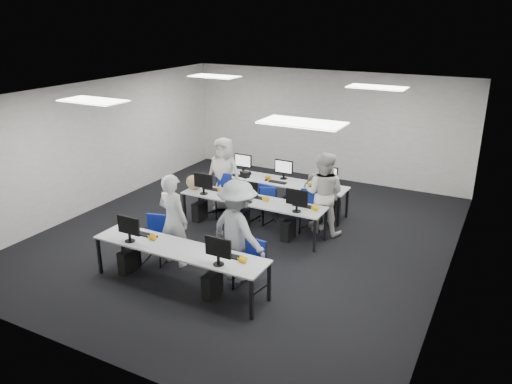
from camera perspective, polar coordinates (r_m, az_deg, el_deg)
The scene contains 23 objects.
room at distance 10.11m, azimuth -1.00°, elevation 2.86°, with size 9.00×9.02×3.00m.
ceiling_panels at distance 9.78m, azimuth -1.05°, elevation 11.20°, with size 5.20×4.60×0.02m.
desk_front at distance 8.54m, azimuth -8.81°, elevation -6.64°, with size 3.20×0.70×0.73m.
desk_mid at distance 10.55m, azimuth -0.45°, elevation -1.12°, with size 3.20×0.70×0.73m.
desk_back at distance 11.73m, azimuth 2.79°, elevation 1.05°, with size 3.20×0.70×0.73m.
equipment_front at distance 8.78m, azimuth -9.78°, elevation -8.29°, with size 2.51×0.41×1.19m.
equipment_mid at distance 10.74m, azimuth -1.39°, elevation -2.58°, with size 2.91×0.41×1.19m.
equipment_back at distance 11.77m, azimuth 3.65°, elevation -0.55°, with size 2.91×0.41×1.19m.
chair_0 at distance 9.64m, azimuth -11.46°, elevation -6.25°, with size 0.54×0.56×0.89m.
chair_1 at distance 8.59m, azimuth -0.70°, elevation -9.33°, with size 0.48×0.51×0.86m.
chair_2 at distance 11.59m, azimuth -4.33°, elevation -1.17°, with size 0.61×0.64×0.98m.
chair_3 at distance 11.22m, azimuth 0.64°, elevation -2.12°, with size 0.45×0.48×0.82m.
chair_4 at distance 10.82m, azimuth 6.14°, elevation -2.98°, with size 0.57×0.59×0.88m.
chair_5 at distance 11.78m, azimuth -2.78°, elevation -1.05°, with size 0.52×0.55×0.81m.
chair_6 at distance 11.37m, azimuth 1.46°, elevation -1.84°, with size 0.52×0.54×0.81m.
chair_7 at distance 11.02m, azimuth 6.83°, elevation -2.59°, with size 0.45×0.48×0.87m.
handbag at distance 11.17m, azimuth -7.09°, elevation 1.10°, with size 0.40×0.25×0.32m, color tan.
student_0 at distance 9.25m, azimuth -9.44°, elevation -3.19°, with size 0.64×0.42×1.76m, color silver.
student_1 at distance 10.53m, azimuth 7.77°, elevation -0.14°, with size 0.86×0.67×1.78m, color silver.
student_2 at distance 11.74m, azimuth -3.69°, elevation 2.05°, with size 0.85×0.56×1.75m, color silver.
student_3 at distance 10.80m, azimuth 7.33°, elevation 0.04°, with size 0.96×0.40×1.65m, color silver.
photographer at distance 8.59m, azimuth -2.09°, elevation -4.49°, with size 1.19×0.68×1.84m, color gray.
dslr_camera at distance 8.35m, azimuth -1.27°, elevation 2.00°, with size 0.14×0.18×0.10m, color black.
Camera 1 is at (4.68, -8.47, 4.46)m, focal length 35.00 mm.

